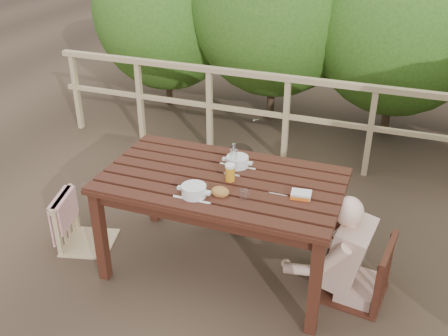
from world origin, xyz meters
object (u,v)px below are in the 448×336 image
(bread_roll, at_px, (220,192))
(butter_tub, at_px, (301,196))
(chair_left, at_px, (83,201))
(tumbler, at_px, (244,196))
(chair_far, at_px, (250,176))
(woman, at_px, (251,158))
(diner_right, at_px, (368,221))
(soup_far, at_px, (237,162))
(chair_right, at_px, (360,242))
(beer_glass, at_px, (230,173))
(soup_near, at_px, (194,192))
(bottle, at_px, (234,158))
(table, at_px, (222,225))

(bread_roll, xyz_separation_m, butter_tub, (0.54, 0.16, -0.01))
(chair_left, xyz_separation_m, tumbler, (1.45, -0.12, 0.43))
(chair_left, xyz_separation_m, chair_far, (1.17, 0.92, -0.02))
(woman, distance_m, diner_right, 1.35)
(soup_far, bearing_deg, chair_right, -8.43)
(bread_roll, xyz_separation_m, beer_glass, (-0.00, 0.22, 0.03))
(soup_near, distance_m, soup_far, 0.54)
(beer_glass, bearing_deg, bottle, 99.69)
(diner_right, relative_size, tumbler, 16.40)
(chair_right, xyz_separation_m, bread_roll, (-0.98, -0.30, 0.39))
(table, distance_m, butter_tub, 0.76)
(bread_roll, bearing_deg, soup_near, -155.29)
(soup_far, xyz_separation_m, tumbler, (0.20, -0.44, -0.01))
(chair_left, relative_size, tumbler, 10.75)
(chair_left, distance_m, beer_glass, 1.35)
(soup_far, bearing_deg, soup_near, -105.10)
(soup_far, bearing_deg, chair_far, 97.51)
(chair_far, relative_size, soup_far, 2.90)
(soup_near, height_order, bottle, bottle)
(chair_left, relative_size, chair_right, 0.92)
(chair_far, bearing_deg, butter_tub, -34.42)
(table, distance_m, beer_glass, 0.49)
(woman, height_order, tumbler, woman)
(bottle, height_order, tumbler, bottle)
(diner_right, bearing_deg, chair_far, 63.24)
(chair_right, height_order, bottle, bottle)
(table, height_order, chair_left, chair_left)
(chair_right, relative_size, woman, 0.80)
(bread_roll, height_order, tumbler, tumbler)
(chair_left, distance_m, bread_roll, 1.35)
(chair_far, relative_size, bread_roll, 6.36)
(soup_near, distance_m, bread_roll, 0.18)
(chair_far, bearing_deg, soup_near, -73.77)
(woman, relative_size, butter_tub, 8.54)
(soup_far, distance_m, bottle, 0.11)
(chair_left, bearing_deg, chair_right, -99.97)
(chair_far, distance_m, woman, 0.18)
(chair_right, height_order, bread_roll, chair_right)
(chair_far, xyz_separation_m, diner_right, (1.11, -0.75, 0.25))
(diner_right, bearing_deg, butter_tub, 113.45)
(diner_right, bearing_deg, woman, 62.53)
(table, height_order, bread_roll, bread_roll)
(tumbler, bearing_deg, diner_right, 19.07)
(chair_right, height_order, tumbler, chair_right)
(chair_far, relative_size, woman, 0.70)
(woman, distance_m, soup_far, 0.68)
(bread_roll, height_order, bottle, bottle)
(chair_far, distance_m, diner_right, 1.36)
(soup_near, xyz_separation_m, bread_roll, (0.17, 0.08, -0.01))
(woman, bearing_deg, bottle, 115.56)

